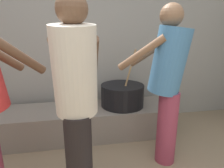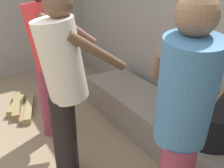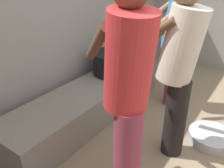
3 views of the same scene
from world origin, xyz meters
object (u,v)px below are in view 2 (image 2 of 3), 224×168
cook_in_blue_shirt (182,120)px  cooking_pot_main (209,119)px  cook_in_cream_shirt (64,82)px  cook_in_red_shirt (47,53)px  bucket_red_plastic (59,74)px

cook_in_blue_shirt → cooking_pot_main: bearing=112.4°
cook_in_cream_shirt → cook_in_blue_shirt: bearing=22.3°
cook_in_red_shirt → bucket_red_plastic: cook_in_red_shirt is taller
cooking_pot_main → bucket_red_plastic: cooking_pot_main is taller
cooking_pot_main → cook_in_red_shirt: size_ratio=0.46×
cook_in_red_shirt → bucket_red_plastic: size_ratio=4.47×
cook_in_blue_shirt → bucket_red_plastic: size_ratio=4.36×
cook_in_cream_shirt → bucket_red_plastic: bearing=162.2°
cook_in_cream_shirt → cook_in_red_shirt: bearing=171.9°
cook_in_cream_shirt → cook_in_red_shirt: cook_in_red_shirt is taller
cook_in_blue_shirt → cook_in_red_shirt: cook_in_red_shirt is taller
cook_in_blue_shirt → bucket_red_plastic: cook_in_blue_shirt is taller
cooking_pot_main → cook_in_blue_shirt: 0.83m
cook_in_cream_shirt → cook_in_blue_shirt: cook_in_blue_shirt is taller
cook_in_cream_shirt → cook_in_red_shirt: (-0.66, 0.09, 0.03)m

